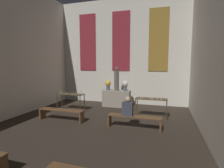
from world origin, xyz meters
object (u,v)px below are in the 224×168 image
object	(u,v)px
pew_back_right	(134,119)
person_seated	(128,107)
pew_back_left	(61,113)
statue	(117,80)
candle_rack_left	(71,96)
flower_vase_left	(108,84)
candle_rack_right	(151,101)
flower_vase_right	(125,85)
altar	(117,98)

from	to	relation	value
pew_back_right	person_seated	world-z (taller)	person_seated
pew_back_left	person_seated	size ratio (longest dim) A/B	2.76
statue	candle_rack_left	bearing A→B (deg)	-143.40
flower_vase_left	person_seated	xyz separation A→B (m)	(1.67, -2.88, -0.43)
pew_back_left	pew_back_right	xyz separation A→B (m)	(2.87, 0.00, 0.00)
candle_rack_right	pew_back_right	xyz separation A→B (m)	(-0.45, -1.47, -0.37)
pew_back_left	person_seated	xyz separation A→B (m)	(2.64, 0.00, 0.41)
flower_vase_right	pew_back_left	size ratio (longest dim) A/B	0.28
candle_rack_right	pew_back_right	world-z (taller)	candle_rack_right
flower_vase_right	candle_rack_left	world-z (taller)	flower_vase_right
flower_vase_left	candle_rack_left	size ratio (longest dim) A/B	0.40
flower_vase_left	flower_vase_right	bearing A→B (deg)	0.00
person_seated	candle_rack_right	bearing A→B (deg)	65.25
pew_back_right	candle_rack_right	bearing A→B (deg)	72.97
flower_vase_left	flower_vase_right	world-z (taller)	same
candle_rack_right	pew_back_left	bearing A→B (deg)	-156.09
flower_vase_right	candle_rack_right	size ratio (longest dim) A/B	0.40
pew_back_left	candle_rack_right	bearing A→B (deg)	23.91
candle_rack_left	statue	bearing A→B (deg)	36.60
candle_rack_right	pew_back_right	bearing A→B (deg)	-107.03
candle_rack_right	pew_back_right	distance (m)	1.59
flower_vase_right	pew_back_right	xyz separation A→B (m)	(0.97, -2.88, -0.83)
statue	flower_vase_left	bearing A→B (deg)	180.00
statue	candle_rack_right	size ratio (longest dim) A/B	0.94
pew_back_right	person_seated	xyz separation A→B (m)	(-0.23, 0.00, 0.41)
person_seated	flower_vase_right	bearing A→B (deg)	104.52
candle_rack_left	flower_vase_right	bearing A→B (deg)	30.81
candle_rack_right	flower_vase_right	bearing A→B (deg)	135.44
pew_back_right	pew_back_left	bearing A→B (deg)	180.00
flower_vase_right	pew_back_left	xyz separation A→B (m)	(-1.90, -2.88, -0.83)
statue	flower_vase_left	size ratio (longest dim) A/B	2.33
pew_back_left	flower_vase_right	bearing A→B (deg)	56.57
candle_rack_left	flower_vase_left	bearing A→B (deg)	44.56
flower_vase_left	candle_rack_right	world-z (taller)	flower_vase_left
flower_vase_right	person_seated	size ratio (longest dim) A/B	0.78
flower_vase_left	pew_back_right	world-z (taller)	flower_vase_left
candle_rack_right	candle_rack_left	bearing A→B (deg)	179.94
candle_rack_left	pew_back_left	xyz separation A→B (m)	(0.45, -1.48, -0.37)
flower_vase_right	candle_rack_left	xyz separation A→B (m)	(-2.35, -1.40, -0.46)
altar	candle_rack_left	size ratio (longest dim) A/B	1.11
flower_vase_right	pew_back_left	distance (m)	3.55
statue	flower_vase_right	bearing A→B (deg)	0.00
statue	flower_vase_left	distance (m)	0.53
candle_rack_left	candle_rack_right	xyz separation A→B (m)	(3.77, -0.00, 0.00)
altar	person_seated	size ratio (longest dim) A/B	2.15
altar	person_seated	world-z (taller)	person_seated
candle_rack_right	pew_back_left	size ratio (longest dim) A/B	0.70
candle_rack_right	pew_back_left	xyz separation A→B (m)	(-3.32, -1.47, -0.37)
pew_back_left	pew_back_right	distance (m)	2.87
altar	candle_rack_right	distance (m)	2.37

